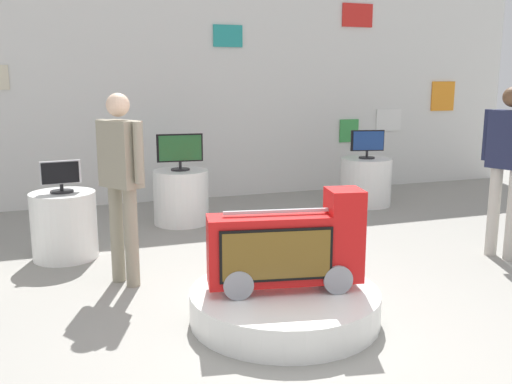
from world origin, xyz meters
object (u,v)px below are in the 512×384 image
(display_pedestal_center_rear, at_px, (181,197))
(shopper_browsing_rear, at_px, (508,159))
(tv_on_right_rear, at_px, (61,176))
(tv_on_far_right, at_px, (367,143))
(shopper_browsing_near_truck, at_px, (121,175))
(main_display_pedestal, at_px, (284,305))
(display_pedestal_far_right, at_px, (366,182))
(tv_on_center_rear, at_px, (180,150))
(novelty_firetruck_tv, at_px, (288,250))
(display_pedestal_right_rear, at_px, (64,225))

(display_pedestal_center_rear, relative_size, shopper_browsing_rear, 0.40)
(tv_on_right_rear, height_order, tv_on_far_right, tv_on_far_right)
(shopper_browsing_near_truck, bearing_deg, main_display_pedestal, -48.46)
(display_pedestal_far_right, bearing_deg, shopper_browsing_rear, -88.99)
(shopper_browsing_near_truck, xyz_separation_m, shopper_browsing_rear, (3.73, -0.49, 0.03))
(main_display_pedestal, xyz_separation_m, tv_on_far_right, (2.63, 3.34, 0.79))
(tv_on_center_rear, distance_m, shopper_browsing_rear, 3.74)
(novelty_firetruck_tv, xyz_separation_m, tv_on_center_rear, (-0.16, 3.17, 0.38))
(tv_on_center_rear, distance_m, tv_on_far_right, 2.78)
(novelty_firetruck_tv, relative_size, tv_on_center_rear, 2.06)
(tv_on_far_right, height_order, shopper_browsing_near_truck, shopper_browsing_near_truck)
(display_pedestal_center_rear, bearing_deg, shopper_browsing_rear, -41.15)
(tv_on_center_rear, distance_m, display_pedestal_far_right, 2.84)
(novelty_firetruck_tv, relative_size, shopper_browsing_near_truck, 0.70)
(tv_on_right_rear, bearing_deg, shopper_browsing_rear, -18.86)
(novelty_firetruck_tv, xyz_separation_m, tv_on_right_rear, (-1.57, 2.15, 0.30))
(display_pedestal_center_rear, xyz_separation_m, tv_on_right_rear, (-1.42, -1.02, 0.51))
(display_pedestal_right_rear, bearing_deg, novelty_firetruck_tv, -53.90)
(shopper_browsing_near_truck, relative_size, shopper_browsing_rear, 0.97)
(display_pedestal_center_rear, height_order, tv_on_center_rear, tv_on_center_rear)
(display_pedestal_center_rear, xyz_separation_m, display_pedestal_far_right, (2.77, 0.19, 0.00))
(display_pedestal_far_right, height_order, shopper_browsing_rear, shopper_browsing_rear)
(tv_on_right_rear, bearing_deg, display_pedestal_center_rear, 35.66)
(tv_on_center_rear, height_order, shopper_browsing_rear, shopper_browsing_rear)
(novelty_firetruck_tv, xyz_separation_m, shopper_browsing_rear, (2.66, 0.71, 0.47))
(tv_on_center_rear, height_order, shopper_browsing_near_truck, shopper_browsing_near_truck)
(tv_on_center_rear, distance_m, shopper_browsing_near_truck, 2.17)
(display_pedestal_right_rear, bearing_deg, shopper_browsing_near_truck, -62.45)
(novelty_firetruck_tv, height_order, tv_on_center_rear, tv_on_center_rear)
(novelty_firetruck_tv, bearing_deg, shopper_browsing_rear, 14.90)
(display_pedestal_center_rear, distance_m, tv_on_far_right, 2.83)
(shopper_browsing_rear, bearing_deg, display_pedestal_right_rear, 161.10)
(display_pedestal_right_rear, xyz_separation_m, shopper_browsing_rear, (4.23, -1.45, 0.68))
(display_pedestal_far_right, xyz_separation_m, tv_on_far_right, (0.00, -0.00, 0.57))
(display_pedestal_right_rear, distance_m, shopper_browsing_near_truck, 1.26)
(novelty_firetruck_tv, height_order, display_pedestal_right_rear, novelty_firetruck_tv)
(main_display_pedestal, bearing_deg, tv_on_far_right, 51.75)
(display_pedestal_center_rear, relative_size, shopper_browsing_near_truck, 0.41)
(display_pedestal_center_rear, height_order, tv_on_right_rear, tv_on_right_rear)
(display_pedestal_right_rear, xyz_separation_m, tv_on_right_rear, (-0.00, -0.00, 0.51))
(main_display_pedestal, height_order, tv_on_far_right, tv_on_far_right)
(tv_on_far_right, distance_m, shopper_browsing_rear, 2.65)
(shopper_browsing_rear, bearing_deg, display_pedestal_far_right, 91.01)
(main_display_pedestal, distance_m, tv_on_far_right, 4.33)
(display_pedestal_right_rear, bearing_deg, tv_on_center_rear, 35.46)
(main_display_pedestal, bearing_deg, shopper_browsing_near_truck, 131.54)
(display_pedestal_center_rear, height_order, shopper_browsing_near_truck, shopper_browsing_near_truck)
(display_pedestal_center_rear, bearing_deg, display_pedestal_far_right, 3.84)
(tv_on_far_right, relative_size, shopper_browsing_rear, 0.28)
(tv_on_center_rear, distance_m, display_pedestal_right_rear, 1.84)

